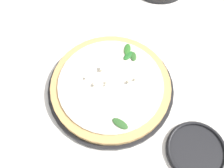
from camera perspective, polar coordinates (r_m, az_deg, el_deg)
name	(u,v)px	position (r m, az deg, el deg)	size (l,w,h in m)	color
ground_plane	(111,95)	(0.76, -0.14, -2.37)	(6.00, 6.00, 0.00)	silver
pizza_arugula_main	(112,86)	(0.76, 0.01, -0.46)	(0.36, 0.36, 0.05)	black
side_plate_white	(197,151)	(0.73, 17.93, -13.61)	(0.16, 0.16, 0.02)	black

